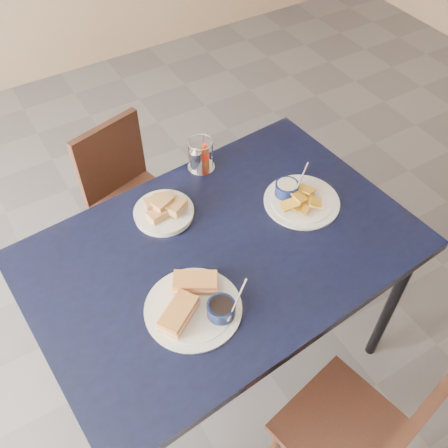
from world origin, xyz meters
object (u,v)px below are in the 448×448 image
chair_near (360,441)px  plantain_plate (297,197)px  dining_table (223,258)px  sandwich_plate (196,304)px  condiment_caddy (200,157)px  chair_far (129,186)px  bread_basket (164,210)px

chair_near → plantain_plate: (0.27, 0.76, 0.31)m
dining_table → sandwich_plate: 0.27m
sandwich_plate → condiment_caddy: bearing=59.6°
dining_table → chair_near: (0.09, -0.71, -0.23)m
sandwich_plate → condiment_caddy: 0.66m
chair_near → sandwich_plate: bearing=118.1°
chair_far → bread_basket: 0.63m
dining_table → sandwich_plate: bearing=-140.2°
sandwich_plate → plantain_plate: size_ratio=1.11×
chair_far → condiment_caddy: bearing=-62.1°
dining_table → chair_far: (-0.06, 0.78, -0.26)m
chair_far → bread_basket: bearing=-94.5°
chair_near → dining_table: bearing=97.4°
sandwich_plate → bread_basket: sandwich_plate is taller
bread_basket → condiment_caddy: bearing=33.4°
condiment_caddy → plantain_plate: bearing=-57.2°
sandwich_plate → plantain_plate: bearing=21.3°
dining_table → chair_far: bearing=94.6°
plantain_plate → bread_basket: 0.50m
condiment_caddy → chair_near: bearing=-92.3°
chair_far → sandwich_plate: (-0.14, -0.94, 0.34)m
dining_table → bread_basket: 0.28m
chair_near → bread_basket: 1.02m
dining_table → chair_near: size_ratio=1.75×
plantain_plate → bread_basket: bearing=157.6°
chair_far → plantain_plate: size_ratio=2.63×
plantain_plate → chair_near: bearing=-109.5°
sandwich_plate → condiment_caddy: (0.33, 0.57, 0.03)m
sandwich_plate → bread_basket: bearing=77.2°
condiment_caddy → dining_table: bearing=-108.5°
bread_basket → chair_far: bearing=85.5°
chair_near → bread_basket: size_ratio=3.68×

